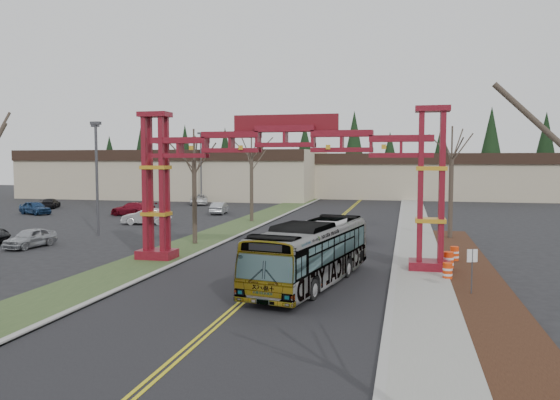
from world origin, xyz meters
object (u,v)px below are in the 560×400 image
(bare_tree_right_far, at_px, (452,157))
(light_pole_far, at_px, (201,162))
(barrel_mid, at_px, (449,261))
(parked_car_mid_a, at_px, (133,209))
(bare_tree_median_mid, at_px, (194,161))
(parked_car_mid_b, at_px, (35,208))
(light_pole_mid, at_px, (96,161))
(barrel_south, at_px, (447,272))
(transit_bus, at_px, (311,253))
(bare_tree_median_far, at_px, (251,159))
(parked_car_near_b, at_px, (146,217))
(parked_car_far_b, at_px, (199,199))
(barrel_north, at_px, (454,254))
(street_sign, at_px, (472,262))
(gateway_arch, at_px, (285,161))
(parked_car_far_a, at_px, (219,208))
(light_pole_near, at_px, (97,170))
(retail_building_west, at_px, (180,174))
(parked_car_near_a, at_px, (30,238))
(silver_sedan, at_px, (353,232))
(parked_car_far_c, at_px, (50,203))
(retail_building_east, at_px, (428,175))

(bare_tree_right_far, relative_size, light_pole_far, 0.87)
(barrel_mid, bearing_deg, parked_car_mid_a, 143.97)
(bare_tree_median_mid, xyz_separation_m, barrel_mid, (17.03, -5.46, -5.47))
(parked_car_mid_b, xyz_separation_m, bare_tree_right_far, (43.39, -9.21, 5.53))
(light_pole_mid, bearing_deg, barrel_south, -37.69)
(transit_bus, bearing_deg, bare_tree_median_far, 122.97)
(parked_car_near_b, height_order, parked_car_far_b, parked_car_near_b)
(light_pole_far, relative_size, barrel_north, 10.52)
(parked_car_near_b, height_order, street_sign, street_sign)
(gateway_arch, height_order, barrel_south, gateway_arch)
(parked_car_near_b, relative_size, barrel_south, 4.92)
(parked_car_far_b, height_order, bare_tree_right_far, bare_tree_right_far)
(street_sign, bearing_deg, barrel_mid, 95.81)
(parked_car_mid_a, relative_size, light_pole_mid, 0.51)
(bare_tree_median_far, height_order, barrel_south, bare_tree_median_far)
(parked_car_far_a, xyz_separation_m, light_pole_far, (-7.95, 14.84, 5.06))
(parked_car_far_a, distance_m, bare_tree_median_far, 10.28)
(parked_car_near_b, height_order, light_pole_near, light_pole_near)
(street_sign, relative_size, barrel_mid, 2.05)
(transit_bus, height_order, parked_car_far_a, transit_bus)
(retail_building_west, distance_m, bare_tree_right_far, 57.34)
(gateway_arch, height_order, bare_tree_right_far, gateway_arch)
(parked_car_far_b, xyz_separation_m, street_sign, (30.21, -43.81, 0.80))
(parked_car_near_a, distance_m, parked_car_far_a, 25.63)
(silver_sedan, distance_m, light_pole_near, 20.66)
(parked_car_far_a, bearing_deg, bare_tree_right_far, 141.75)
(light_pole_far, bearing_deg, barrel_south, -55.49)
(parked_car_far_a, height_order, barrel_north, parked_car_far_a)
(parked_car_mid_b, bearing_deg, parked_car_near_b, -86.58)
(parked_car_mid_a, distance_m, barrel_south, 39.91)
(retail_building_west, distance_m, parked_car_far_b, 18.14)
(parked_car_far_c, relative_size, light_pole_mid, 0.42)
(transit_bus, xyz_separation_m, parked_car_mid_a, (-24.33, 27.60, -0.78))
(parked_car_far_c, bearing_deg, parked_car_near_b, 123.77)
(parked_car_far_a, bearing_deg, transit_bus, 109.70)
(parked_car_far_a, distance_m, barrel_mid, 35.03)
(retail_building_west, distance_m, barrel_mid, 66.18)
(bare_tree_median_mid, bearing_deg, light_pole_far, 110.66)
(bare_tree_median_mid, relative_size, barrel_north, 8.76)
(parked_car_near_b, bearing_deg, transit_bus, 32.46)
(parked_car_far_a, distance_m, light_pole_near, 19.63)
(parked_car_far_c, bearing_deg, barrel_south, 122.58)
(parked_car_far_a, distance_m, barrel_south, 36.97)
(parked_car_near_b, height_order, light_pole_far, light_pole_far)
(retail_building_east, xyz_separation_m, bare_tree_right_far, (0.00, -49.01, 2.76))
(retail_building_east, height_order, bare_tree_median_far, bare_tree_median_far)
(transit_bus, relative_size, bare_tree_median_mid, 1.34)
(parked_car_near_a, xyz_separation_m, barrel_mid, (27.57, -1.54, -0.16))
(silver_sedan, relative_size, parked_car_mid_b, 1.05)
(parked_car_mid_a, bearing_deg, parked_car_far_c, -102.46)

